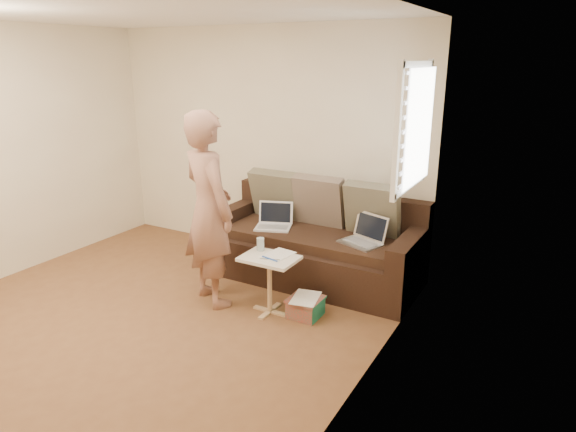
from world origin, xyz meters
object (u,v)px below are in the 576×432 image
at_px(sofa, 314,240).
at_px(drinking_glass, 260,244).
at_px(laptop_white, 273,228).
at_px(striped_box, 305,307).
at_px(laptop_silver, 360,244).
at_px(person, 209,210).
at_px(side_table, 270,285).

distance_m(sofa, drinking_glass, 0.82).
bearing_deg(drinking_glass, laptop_white, 111.77).
xyz_separation_m(laptop_white, drinking_glass, (0.26, -0.66, 0.09)).
bearing_deg(sofa, striped_box, -68.39).
relative_size(sofa, laptop_silver, 5.66).
bearing_deg(laptop_white, sofa, -5.05).
distance_m(laptop_silver, person, 1.49).
bearing_deg(laptop_silver, side_table, -105.53).
bearing_deg(laptop_white, striped_box, -62.27).
height_order(laptop_silver, laptop_white, laptop_white).
bearing_deg(striped_box, sofa, 111.61).
xyz_separation_m(laptop_white, side_table, (0.42, -0.76, -0.25)).
bearing_deg(side_table, person, -174.69).
relative_size(person, side_table, 3.33).
relative_size(sofa, person, 1.20).
bearing_deg(side_table, sofa, 89.40).
distance_m(laptop_white, person, 0.93).
bearing_deg(striped_box, side_table, -163.58).
bearing_deg(laptop_silver, laptop_white, -158.94).
relative_size(laptop_white, side_table, 0.67).
relative_size(laptop_silver, drinking_glass, 3.24).
distance_m(sofa, laptop_silver, 0.57).
relative_size(sofa, drinking_glass, 18.33).
xyz_separation_m(sofa, side_table, (-0.01, -0.88, -0.15)).
height_order(laptop_white, drinking_glass, drinking_glass).
relative_size(laptop_silver, striped_box, 1.33).
relative_size(sofa, laptop_white, 6.00).
distance_m(sofa, laptop_white, 0.45).
distance_m(drinking_glass, striped_box, 0.70).
xyz_separation_m(laptop_silver, person, (-1.17, -0.84, 0.39)).
relative_size(person, drinking_glass, 15.24).
height_order(person, side_table, person).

